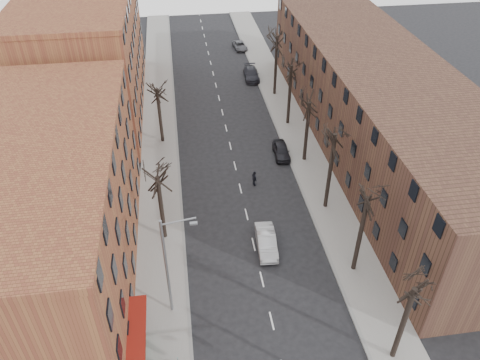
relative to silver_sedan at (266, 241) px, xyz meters
name	(u,v)px	position (x,y,z in m)	size (l,w,h in m)	color
sidewalk_left	(159,137)	(-9.00, 19.55, -0.66)	(4.00, 90.00, 0.15)	gray
sidewalk_right	(293,127)	(7.00, 19.55, -0.66)	(4.00, 90.00, 0.15)	gray
building_left_near	(43,218)	(-17.00, -0.45, 5.26)	(12.00, 26.00, 12.00)	brown
building_left_far	(87,55)	(-17.00, 28.55, 6.26)	(12.00, 28.00, 14.00)	brown
building_right	(379,105)	(15.00, 14.55, 4.26)	(12.00, 50.00, 10.00)	#4C3123
tree_right_a	(392,356)	(6.60, -11.45, -0.74)	(5.20, 5.20, 10.00)	black
tree_right_b	(353,269)	(6.60, -3.45, -0.74)	(5.20, 5.20, 10.80)	black
tree_right_c	(325,207)	(6.60, 4.55, -0.74)	(5.20, 5.20, 11.60)	black
tree_right_d	(304,160)	(6.60, 12.55, -0.74)	(5.20, 5.20, 10.00)	black
tree_right_e	(288,124)	(6.60, 20.55, -0.74)	(5.20, 5.20, 10.80)	black
tree_right_f	(274,94)	(6.60, 28.55, -0.74)	(5.20, 5.20, 11.60)	black
tree_left_a	(165,237)	(-8.60, 2.55, -0.74)	(5.20, 5.20, 9.50)	black
tree_left_b	(163,142)	(-8.60, 18.55, -0.74)	(5.20, 5.20, 9.50)	black
streetlight	(169,264)	(-8.03, -5.45, 4.28)	(2.45, 0.22, 9.03)	slate
silver_sedan	(266,241)	(0.00, 0.00, 0.00)	(1.56, 4.47, 1.47)	#AEB1B5
parked_car_near	(281,151)	(4.30, 13.75, -0.05)	(1.61, 4.01, 1.37)	black
parked_car_mid	(251,74)	(4.30, 33.98, -0.02)	(2.01, 4.94, 1.43)	black
parked_car_far	(240,46)	(4.30, 45.56, -0.17)	(1.87, 4.07, 1.13)	#515258
pedestrian_crossing	(254,178)	(0.47, 8.90, 0.10)	(0.98, 0.41, 1.67)	black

